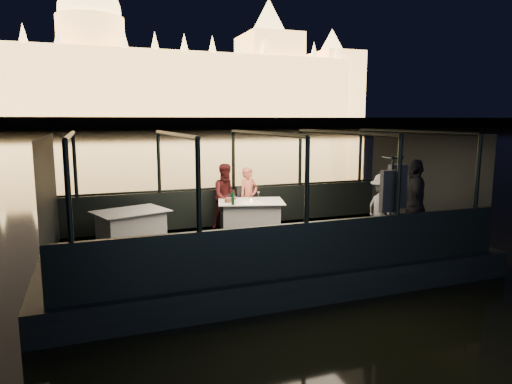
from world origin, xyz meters
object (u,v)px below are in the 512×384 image
object	(u,v)px
chair_port_left	(230,211)
wine_bottle	(233,198)
coat_stand	(390,212)
passenger_dark	(414,208)
dining_table_central	(251,218)
passenger_stripe	(384,206)
person_woman_coral	(248,196)
chair_port_right	(248,210)
dining_table_aft	(131,227)
person_man_maroon	(227,198)

from	to	relation	value
chair_port_left	wine_bottle	xyz separation A→B (m)	(-0.19, -0.86, 0.47)
coat_stand	passenger_dark	size ratio (longest dim) A/B	1.07
dining_table_central	passenger_dark	xyz separation A→B (m)	(2.56, -2.34, 0.47)
chair_port_left	passenger_stripe	size ratio (longest dim) A/B	0.55
passenger_stripe	person_woman_coral	bearing A→B (deg)	40.14
chair_port_right	passenger_stripe	xyz separation A→B (m)	(2.06, -2.40, 0.40)
dining_table_aft	passenger_stripe	xyz separation A→B (m)	(4.80, -1.85, 0.47)
chair_port_left	passenger_dark	size ratio (longest dim) A/B	0.45
person_woman_coral	coat_stand	bearing A→B (deg)	-83.50
dining_table_central	passenger_stripe	world-z (taller)	passenger_stripe
wine_bottle	dining_table_aft	bearing A→B (deg)	173.17
passenger_stripe	chair_port_left	bearing A→B (deg)	48.68
dining_table_central	passenger_dark	bearing A→B (deg)	-42.40
dining_table_central	dining_table_aft	size ratio (longest dim) A/B	1.04
person_man_maroon	chair_port_left	bearing A→B (deg)	-86.27
dining_table_central	person_woman_coral	distance (m)	0.83
wine_bottle	chair_port_right	bearing A→B (deg)	51.80
passenger_stripe	chair_port_right	bearing A→B (deg)	43.74
passenger_stripe	coat_stand	bearing A→B (deg)	155.36
coat_stand	wine_bottle	world-z (taller)	coat_stand
coat_stand	chair_port_right	bearing A→B (deg)	117.79
wine_bottle	person_woman_coral	bearing A→B (deg)	55.14
coat_stand	person_man_maroon	distance (m)	3.99
wine_bottle	person_man_maroon	bearing A→B (deg)	80.52
dining_table_central	person_man_maroon	size ratio (longest dim) A/B	0.93
dining_table_aft	chair_port_right	bearing A→B (deg)	11.38
person_man_maroon	passenger_stripe	size ratio (longest dim) A/B	1.02
wine_bottle	coat_stand	bearing A→B (deg)	-45.68
chair_port_right	passenger_dark	distance (m)	3.77
wine_bottle	chair_port_left	bearing A→B (deg)	77.65
coat_stand	wine_bottle	bearing A→B (deg)	134.32
passenger_dark	wine_bottle	xyz separation A→B (m)	(-3.08, 2.03, 0.06)
wine_bottle	dining_table_central	bearing A→B (deg)	30.47
passenger_dark	dining_table_central	bearing A→B (deg)	-104.67
person_woman_coral	person_man_maroon	world-z (taller)	person_man_maroon
chair_port_right	passenger_dark	size ratio (longest dim) A/B	0.53
chair_port_left	person_woman_coral	world-z (taller)	person_woman_coral
chair_port_left	person_woman_coral	xyz separation A→B (m)	(0.53, 0.17, 0.30)
person_man_maroon	passenger_stripe	world-z (taller)	passenger_stripe
passenger_dark	dining_table_aft	bearing A→B (deg)	-86.02
dining_table_central	passenger_dark	world-z (taller)	passenger_dark
passenger_dark	coat_stand	bearing A→B (deg)	-40.04
dining_table_aft	passenger_dark	bearing A→B (deg)	-23.75
chair_port_left	coat_stand	distance (m)	3.87
coat_stand	passenger_stripe	size ratio (longest dim) A/B	1.29
dining_table_aft	passenger_stripe	world-z (taller)	passenger_stripe
coat_stand	person_woman_coral	world-z (taller)	coat_stand
chair_port_left	person_woman_coral	size ratio (longest dim) A/B	0.57
person_man_maroon	dining_table_central	bearing A→B (deg)	-66.09
chair_port_right	person_man_maroon	distance (m)	0.59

